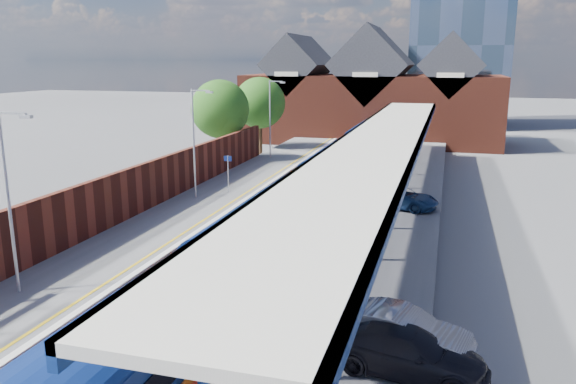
# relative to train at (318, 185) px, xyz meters

# --- Properties ---
(ground) EXTENTS (240.00, 240.00, 0.00)m
(ground) POSITION_rel_train_xyz_m (-1.49, 7.14, -2.12)
(ground) COLOR #5B5B5E
(ground) RESTS_ON ground
(ballast_bed) EXTENTS (6.00, 76.00, 0.06)m
(ballast_bed) POSITION_rel_train_xyz_m (-1.49, -2.86, -2.09)
(ballast_bed) COLOR #473D33
(ballast_bed) RESTS_ON ground
(rails) EXTENTS (4.51, 76.00, 0.14)m
(rails) POSITION_rel_train_xyz_m (-1.49, -2.86, -2.00)
(rails) COLOR slate
(rails) RESTS_ON ground
(left_platform) EXTENTS (5.00, 76.00, 1.00)m
(left_platform) POSITION_rel_train_xyz_m (-6.99, -2.86, -1.62)
(left_platform) COLOR #565659
(left_platform) RESTS_ON ground
(right_platform) EXTENTS (6.00, 76.00, 1.00)m
(right_platform) POSITION_rel_train_xyz_m (4.51, -2.86, -1.62)
(right_platform) COLOR #565659
(right_platform) RESTS_ON ground
(coping_left) EXTENTS (0.30, 76.00, 0.05)m
(coping_left) POSITION_rel_train_xyz_m (-4.64, -2.86, -1.10)
(coping_left) COLOR silver
(coping_left) RESTS_ON left_platform
(coping_right) EXTENTS (0.30, 76.00, 0.05)m
(coping_right) POSITION_rel_train_xyz_m (1.66, -2.86, -1.10)
(coping_right) COLOR silver
(coping_right) RESTS_ON right_platform
(yellow_line) EXTENTS (0.14, 76.00, 0.01)m
(yellow_line) POSITION_rel_train_xyz_m (-5.24, -2.86, -1.12)
(yellow_line) COLOR yellow
(yellow_line) RESTS_ON left_platform
(train) EXTENTS (3.00, 65.93, 3.45)m
(train) POSITION_rel_train_xyz_m (0.00, 0.00, 0.00)
(train) COLOR navy
(train) RESTS_ON ground
(canopy) EXTENTS (4.50, 52.00, 4.48)m
(canopy) POSITION_rel_train_xyz_m (3.99, -0.91, 3.13)
(canopy) COLOR navy
(canopy) RESTS_ON right_platform
(lamp_post_b) EXTENTS (1.48, 0.18, 7.00)m
(lamp_post_b) POSITION_rel_train_xyz_m (-7.86, -16.86, 2.87)
(lamp_post_b) COLOR #A5A8AA
(lamp_post_b) RESTS_ON left_platform
(lamp_post_c) EXTENTS (1.48, 0.18, 7.00)m
(lamp_post_c) POSITION_rel_train_xyz_m (-7.86, -0.86, 2.87)
(lamp_post_c) COLOR #A5A8AA
(lamp_post_c) RESTS_ON left_platform
(lamp_post_d) EXTENTS (1.48, 0.18, 7.00)m
(lamp_post_d) POSITION_rel_train_xyz_m (-7.86, 15.14, 2.87)
(lamp_post_d) COLOR #A5A8AA
(lamp_post_d) RESTS_ON left_platform
(platform_sign) EXTENTS (0.55, 0.08, 2.50)m
(platform_sign) POSITION_rel_train_xyz_m (-6.49, 1.14, 0.57)
(platform_sign) COLOR #A5A8AA
(platform_sign) RESTS_ON left_platform
(brick_wall) EXTENTS (0.35, 50.00, 3.86)m
(brick_wall) POSITION_rel_train_xyz_m (-9.59, -9.32, 0.33)
(brick_wall) COLOR #5F2519
(brick_wall) RESTS_ON left_platform
(station_building) EXTENTS (30.00, 12.12, 13.78)m
(station_building) POSITION_rel_train_xyz_m (-1.49, 35.14, 3.33)
(station_building) COLOR #5F2519
(station_building) RESTS_ON ground
(tree_near) EXTENTS (5.20, 5.20, 8.10)m
(tree_near) POSITION_rel_train_xyz_m (-11.84, 13.05, 3.23)
(tree_near) COLOR #382314
(tree_near) RESTS_ON ground
(tree_far) EXTENTS (5.20, 5.20, 8.10)m
(tree_far) POSITION_rel_train_xyz_m (-10.84, 21.05, 3.23)
(tree_far) COLOR #382314
(tree_far) RESTS_ON ground
(parked_car_silver) EXTENTS (4.57, 2.30, 1.44)m
(parked_car_silver) POSITION_rel_train_xyz_m (6.62, -17.59, -0.40)
(parked_car_silver) COLOR #A8A8AD
(parked_car_silver) RESTS_ON right_platform
(parked_car_dark) EXTENTS (4.85, 2.60, 1.34)m
(parked_car_dark) POSITION_rel_train_xyz_m (6.90, -18.63, -0.45)
(parked_car_dark) COLOR black
(parked_car_dark) RESTS_ON right_platform
(parked_car_blue) EXTENTS (4.94, 3.37, 1.26)m
(parked_car_blue) POSITION_rel_train_xyz_m (5.12, 0.10, -0.49)
(parked_car_blue) COLOR navy
(parked_car_blue) RESTS_ON right_platform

